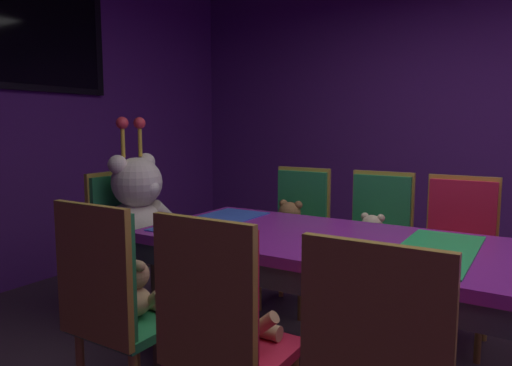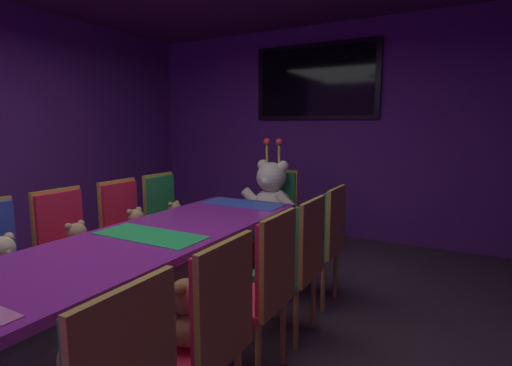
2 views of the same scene
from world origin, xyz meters
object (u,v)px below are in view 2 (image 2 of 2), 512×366
(banquet_table, at_px, (151,248))
(teddy_right_3, at_px, (282,254))
(chair_left_2, at_px, (65,239))
(throne_chair, at_px, (278,205))
(teddy_left_3, at_px, (137,227))
(wall_tv, at_px, (315,82))
(chair_right_4, at_px, (326,234))
(teddy_left_1, at_px, (3,264))
(teddy_right_4, at_px, (310,232))
(chair_left_3, at_px, (125,223))
(chair_left_4, at_px, (165,212))
(teddy_right_1, at_px, (185,316))
(teddy_left_4, at_px, (176,216))
(chair_right_1, at_px, (212,324))
(chair_right_3, at_px, (301,254))
(chair_right_2, at_px, (266,279))
(king_teddy_bear, at_px, (271,194))
(teddy_left_2, at_px, (78,243))

(banquet_table, bearing_deg, teddy_right_3, 35.47)
(chair_left_2, relative_size, throne_chair, 1.00)
(teddy_left_3, relative_size, wall_tv, 0.18)
(teddy_right_3, bearing_deg, chair_left_2, 18.80)
(teddy_right_3, xyz_separation_m, chair_right_4, (0.13, 0.58, 0.02))
(teddy_left_1, bearing_deg, teddy_right_4, 49.06)
(chair_left_3, distance_m, teddy_left_3, 0.14)
(teddy_left_1, distance_m, chair_left_4, 1.66)
(banquet_table, distance_m, wall_tv, 3.41)
(chair_left_4, xyz_separation_m, teddy_right_4, (1.58, 0.01, -0.00))
(teddy_right_4, bearing_deg, chair_left_2, 35.30)
(chair_left_2, bearing_deg, teddy_right_1, -17.94)
(teddy_right_1, distance_m, throne_chair, 2.62)
(teddy_left_3, bearing_deg, teddy_right_1, -37.28)
(chair_left_3, height_order, teddy_right_4, chair_left_3)
(teddy_left_4, bearing_deg, teddy_right_4, 0.20)
(chair_right_1, relative_size, chair_right_3, 1.00)
(chair_right_2, height_order, wall_tv, wall_tv)
(teddy_left_1, bearing_deg, king_teddy_bear, 73.04)
(chair_right_1, xyz_separation_m, chair_right_3, (-0.01, 1.06, 0.00))
(chair_right_1, height_order, chair_right_4, same)
(chair_left_2, bearing_deg, chair_right_3, 17.35)
(teddy_right_4, bearing_deg, chair_left_4, 0.18)
(throne_chair, bearing_deg, teddy_left_3, -26.46)
(teddy_right_3, bearing_deg, teddy_right_4, -88.47)
(teddy_left_4, bearing_deg, wall_tv, 70.32)
(wall_tv, bearing_deg, teddy_right_1, -78.60)
(banquet_table, height_order, teddy_left_2, teddy_left_2)
(teddy_left_1, xyz_separation_m, chair_left_2, (-0.15, 0.54, -0.00))
(teddy_left_1, bearing_deg, chair_left_2, 105.14)
(chair_left_4, xyz_separation_m, chair_right_1, (1.74, -1.64, 0.00))
(teddy_left_2, relative_size, teddy_left_4, 1.13)
(chair_left_3, relative_size, teddy_left_3, 3.20)
(teddy_left_2, height_order, teddy_left_4, teddy_left_2)
(chair_right_2, distance_m, teddy_right_4, 1.08)
(teddy_left_2, bearing_deg, throne_chair, 70.12)
(chair_right_1, distance_m, teddy_right_4, 1.65)
(teddy_right_1, xyz_separation_m, teddy_right_4, (-0.02, 1.64, -0.01))
(chair_right_3, bearing_deg, chair_right_4, -88.73)
(chair_left_4, bearing_deg, king_teddy_bear, 39.65)
(chair_left_3, height_order, chair_left_4, same)
(teddy_left_4, bearing_deg, chair_left_4, -180.00)
(chair_right_1, relative_size, wall_tv, 0.58)
(chair_left_2, xyz_separation_m, throne_chair, (0.87, 2.00, 0.00))
(teddy_right_3, bearing_deg, teddy_left_4, -21.50)
(teddy_right_3, bearing_deg, king_teddy_bear, -60.35)
(chair_left_4, height_order, wall_tv, wall_tv)
(chair_right_2, bearing_deg, wall_tv, -74.39)
(chair_right_1, distance_m, chair_right_4, 1.64)
(chair_left_2, height_order, teddy_left_2, chair_left_2)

